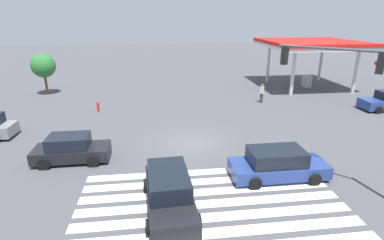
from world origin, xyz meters
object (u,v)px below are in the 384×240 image
(fire_hydrant, at_px, (98,106))
(tree_corner_a, at_px, (43,66))
(car_1, at_px, (278,164))
(pedestrian, at_px, (262,92))
(traffic_signal_mast, at_px, (376,93))
(car_3, at_px, (71,149))
(car_2, at_px, (169,191))

(fire_hydrant, bearing_deg, tree_corner_a, 133.16)
(car_1, distance_m, pedestrian, 14.24)
(traffic_signal_mast, xyz_separation_m, fire_hydrant, (-14.18, 14.74, -4.45))
(car_3, bearing_deg, car_1, -16.74)
(fire_hydrant, bearing_deg, car_3, -89.38)
(car_2, height_order, tree_corner_a, tree_corner_a)
(car_2, height_order, car_3, car_2)
(pedestrian, distance_m, fire_hydrant, 15.13)
(pedestrian, bearing_deg, car_1, 25.56)
(tree_corner_a, bearing_deg, car_1, -48.29)
(car_3, xyz_separation_m, pedestrian, (14.99, 10.43, 0.30))
(tree_corner_a, bearing_deg, car_3, -68.44)
(pedestrian, height_order, tree_corner_a, tree_corner_a)
(car_3, distance_m, pedestrian, 18.26)
(fire_hydrant, bearing_deg, pedestrian, 3.27)
(tree_corner_a, bearing_deg, fire_hydrant, -46.84)
(traffic_signal_mast, xyz_separation_m, car_3, (-14.08, 5.17, -4.15))
(car_1, bearing_deg, pedestrian, 73.74)
(traffic_signal_mast, relative_size, fire_hydrant, 7.93)
(car_1, bearing_deg, car_3, 163.66)
(tree_corner_a, xyz_separation_m, fire_hydrant, (6.35, -6.77, -2.59))
(pedestrian, bearing_deg, car_3, -13.30)
(car_1, height_order, tree_corner_a, tree_corner_a)
(car_2, distance_m, car_3, 7.39)
(pedestrian, relative_size, tree_corner_a, 0.43)
(car_1, height_order, fire_hydrant, car_1)
(car_1, relative_size, tree_corner_a, 1.15)
(car_2, relative_size, pedestrian, 2.71)
(car_1, xyz_separation_m, car_2, (-5.67, -1.89, 0.05))
(car_1, bearing_deg, fire_hydrant, 130.98)
(car_1, relative_size, fire_hydrant, 5.70)
(tree_corner_a, distance_m, fire_hydrant, 9.64)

